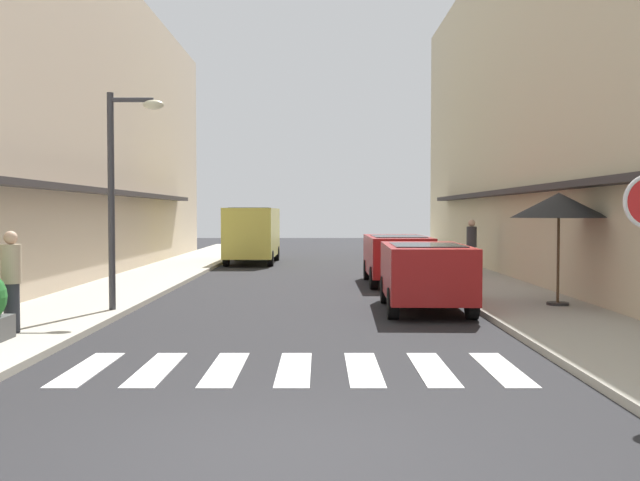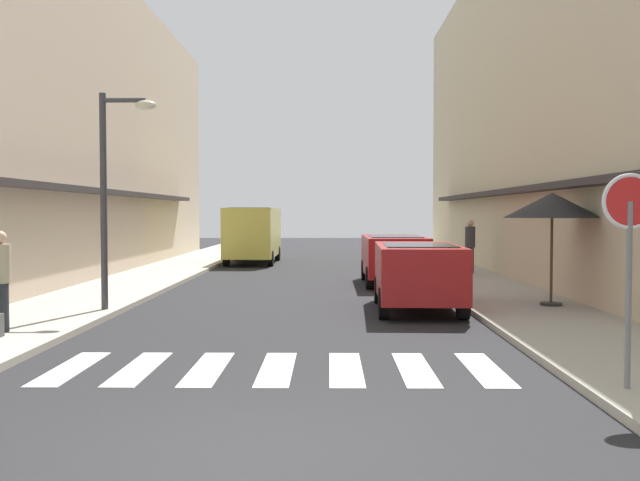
{
  "view_description": "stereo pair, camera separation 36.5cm",
  "coord_description": "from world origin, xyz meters",
  "px_view_note": "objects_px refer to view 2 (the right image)",
  "views": [
    {
      "loc": [
        0.35,
        -6.17,
        2.15
      ],
      "look_at": [
        0.44,
        16.49,
        1.28
      ],
      "focal_mm": 40.56,
      "sensor_mm": 36.0,
      "label": 1
    },
    {
      "loc": [
        0.72,
        -6.17,
        2.15
      ],
      "look_at": [
        0.44,
        16.49,
        1.28
      ],
      "focal_mm": 40.56,
      "sensor_mm": 36.0,
      "label": 2
    }
  ],
  "objects_px": {
    "round_street_sign": "(630,224)",
    "pedestrian_walking_near": "(0,279)",
    "pedestrian_walking_far": "(470,245)",
    "cafe_umbrella": "(552,206)",
    "parked_car_mid": "(394,254)",
    "delivery_van": "(253,230)",
    "parked_car_near": "(418,269)",
    "street_lamp": "(113,175)"
  },
  "relations": [
    {
      "from": "pedestrian_walking_near",
      "to": "pedestrian_walking_far",
      "type": "relative_size",
      "value": 0.96
    },
    {
      "from": "street_lamp",
      "to": "pedestrian_walking_far",
      "type": "bearing_deg",
      "value": 45.01
    },
    {
      "from": "delivery_van",
      "to": "parked_car_near",
      "type": "bearing_deg",
      "value": -70.89
    },
    {
      "from": "parked_car_near",
      "to": "pedestrian_walking_far",
      "type": "xyz_separation_m",
      "value": [
        2.82,
        8.63,
        0.16
      ]
    },
    {
      "from": "pedestrian_walking_near",
      "to": "parked_car_near",
      "type": "bearing_deg",
      "value": 28.37
    },
    {
      "from": "parked_car_mid",
      "to": "pedestrian_walking_near",
      "type": "bearing_deg",
      "value": -128.55
    },
    {
      "from": "parked_car_mid",
      "to": "pedestrian_walking_far",
      "type": "relative_size",
      "value": 2.39
    },
    {
      "from": "parked_car_mid",
      "to": "round_street_sign",
      "type": "relative_size",
      "value": 1.74
    },
    {
      "from": "parked_car_near",
      "to": "delivery_van",
      "type": "relative_size",
      "value": 0.74
    },
    {
      "from": "parked_car_near",
      "to": "parked_car_mid",
      "type": "height_order",
      "value": "same"
    },
    {
      "from": "pedestrian_walking_far",
      "to": "round_street_sign",
      "type": "bearing_deg",
      "value": 142.52
    },
    {
      "from": "cafe_umbrella",
      "to": "pedestrian_walking_near",
      "type": "distance_m",
      "value": 11.18
    },
    {
      "from": "parked_car_near",
      "to": "street_lamp",
      "type": "relative_size",
      "value": 0.88
    },
    {
      "from": "round_street_sign",
      "to": "street_lamp",
      "type": "bearing_deg",
      "value": 139.63
    },
    {
      "from": "cafe_umbrella",
      "to": "parked_car_near",
      "type": "bearing_deg",
      "value": -178.42
    },
    {
      "from": "pedestrian_walking_far",
      "to": "cafe_umbrella",
      "type": "bearing_deg",
      "value": 147.96
    },
    {
      "from": "round_street_sign",
      "to": "pedestrian_walking_near",
      "type": "relative_size",
      "value": 1.44
    },
    {
      "from": "parked_car_near",
      "to": "cafe_umbrella",
      "type": "bearing_deg",
      "value": 1.58
    },
    {
      "from": "parked_car_mid",
      "to": "pedestrian_walking_far",
      "type": "distance_m",
      "value": 3.95
    },
    {
      "from": "delivery_van",
      "to": "round_street_sign",
      "type": "bearing_deg",
      "value": -73.38
    },
    {
      "from": "parked_car_near",
      "to": "parked_car_mid",
      "type": "distance_m",
      "value": 5.88
    },
    {
      "from": "parked_car_near",
      "to": "cafe_umbrella",
      "type": "height_order",
      "value": "cafe_umbrella"
    },
    {
      "from": "parked_car_near",
      "to": "round_street_sign",
      "type": "relative_size",
      "value": 1.6
    },
    {
      "from": "cafe_umbrella",
      "to": "pedestrian_walking_near",
      "type": "relative_size",
      "value": 1.43
    },
    {
      "from": "round_street_sign",
      "to": "cafe_umbrella",
      "type": "distance_m",
      "value": 7.67
    },
    {
      "from": "parked_car_near",
      "to": "cafe_umbrella",
      "type": "xyz_separation_m",
      "value": [
        2.94,
        0.08,
        1.38
      ]
    },
    {
      "from": "round_street_sign",
      "to": "cafe_umbrella",
      "type": "relative_size",
      "value": 1.01
    },
    {
      "from": "street_lamp",
      "to": "pedestrian_walking_far",
      "type": "distance_m",
      "value": 13.28
    },
    {
      "from": "cafe_umbrella",
      "to": "street_lamp",
      "type": "bearing_deg",
      "value": -175.44
    },
    {
      "from": "parked_car_mid",
      "to": "street_lamp",
      "type": "relative_size",
      "value": 0.95
    },
    {
      "from": "parked_car_near",
      "to": "street_lamp",
      "type": "bearing_deg",
      "value": -174.1
    },
    {
      "from": "pedestrian_walking_near",
      "to": "cafe_umbrella",
      "type": "bearing_deg",
      "value": 22.22
    },
    {
      "from": "street_lamp",
      "to": "round_street_sign",
      "type": "bearing_deg",
      "value": -40.37
    },
    {
      "from": "parked_car_mid",
      "to": "pedestrian_walking_near",
      "type": "xyz_separation_m",
      "value": [
        -7.55,
        -9.47,
        0.11
      ]
    },
    {
      "from": "street_lamp",
      "to": "pedestrian_walking_near",
      "type": "relative_size",
      "value": 2.62
    },
    {
      "from": "round_street_sign",
      "to": "street_lamp",
      "type": "height_order",
      "value": "street_lamp"
    },
    {
      "from": "parked_car_mid",
      "to": "pedestrian_walking_far",
      "type": "height_order",
      "value": "pedestrian_walking_far"
    },
    {
      "from": "parked_car_mid",
      "to": "pedestrian_walking_near",
      "type": "relative_size",
      "value": 2.5
    },
    {
      "from": "parked_car_mid",
      "to": "pedestrian_walking_near",
      "type": "height_order",
      "value": "pedestrian_walking_near"
    },
    {
      "from": "parked_car_near",
      "to": "pedestrian_walking_near",
      "type": "relative_size",
      "value": 2.31
    },
    {
      "from": "parked_car_near",
      "to": "pedestrian_walking_near",
      "type": "distance_m",
      "value": 8.36
    },
    {
      "from": "parked_car_near",
      "to": "round_street_sign",
      "type": "distance_m",
      "value": 7.68
    }
  ]
}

